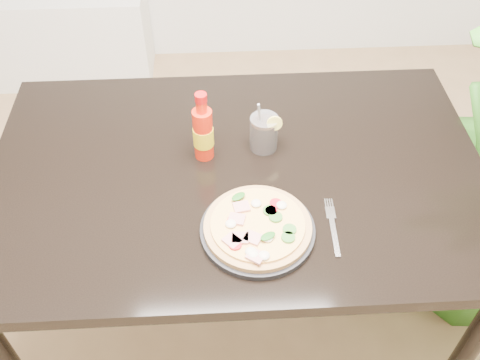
{
  "coord_description": "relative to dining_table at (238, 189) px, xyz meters",
  "views": [
    {
      "loc": [
        0.26,
        -0.56,
        1.81
      ],
      "look_at": [
        0.31,
        0.37,
        0.83
      ],
      "focal_mm": 40.0,
      "sensor_mm": 36.0,
      "label": 1
    }
  ],
  "objects": [
    {
      "name": "dining_table",
      "position": [
        0.0,
        0.0,
        0.0
      ],
      "size": [
        1.4,
        0.9,
        0.75
      ],
      "color": "black",
      "rests_on": "ground"
    },
    {
      "name": "plate",
      "position": [
        0.04,
        -0.23,
        0.09
      ],
      "size": [
        0.29,
        0.29,
        0.02
      ],
      "primitive_type": "cylinder",
      "color": "black",
      "rests_on": "dining_table"
    },
    {
      "name": "pizza",
      "position": [
        0.04,
        -0.23,
        0.11
      ],
      "size": [
        0.27,
        0.27,
        0.03
      ],
      "color": "tan",
      "rests_on": "plate"
    },
    {
      "name": "hot_sauce_bottle",
      "position": [
        -0.09,
        0.06,
        0.17
      ],
      "size": [
        0.06,
        0.06,
        0.22
      ],
      "rotation": [
        0.0,
        0.0,
        0.06
      ],
      "color": "red",
      "rests_on": "dining_table"
    },
    {
      "name": "cola_cup",
      "position": [
        0.08,
        0.09,
        0.13
      ],
      "size": [
        0.09,
        0.08,
        0.17
      ],
      "rotation": [
        0.0,
        0.0,
        -0.12
      ],
      "color": "black",
      "rests_on": "dining_table"
    },
    {
      "name": "fork",
      "position": [
        0.23,
        -0.22,
        0.09
      ],
      "size": [
        0.03,
        0.19,
        0.0
      ],
      "rotation": [
        0.0,
        0.0,
        -0.04
      ],
      "color": "silver",
      "rests_on": "dining_table"
    },
    {
      "name": "plant_pot",
      "position": [
        0.91,
        0.11,
        -0.56
      ],
      "size": [
        0.28,
        0.28,
        0.22
      ],
      "primitive_type": "cylinder",
      "color": "brown",
      "rests_on": "ground"
    },
    {
      "name": "media_console",
      "position": [
        -1.11,
        1.58,
        -0.42
      ],
      "size": [
        1.4,
        0.34,
        0.5
      ],
      "primitive_type": "cube",
      "color": "white",
      "rests_on": "ground"
    }
  ]
}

